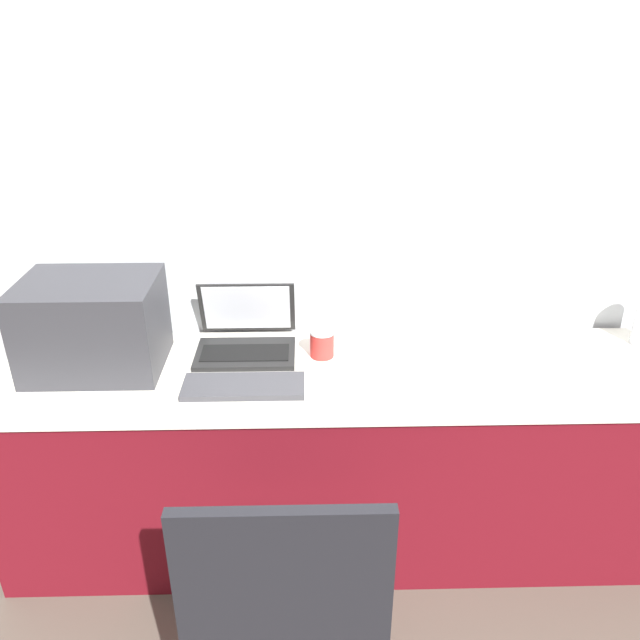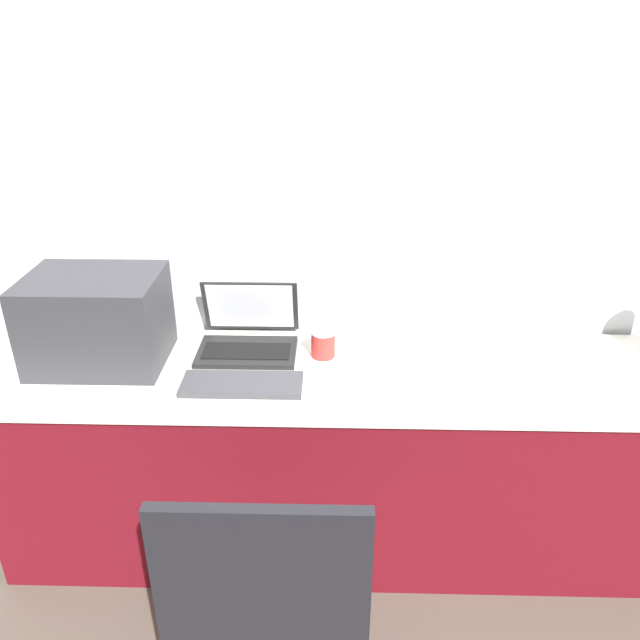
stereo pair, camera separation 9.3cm
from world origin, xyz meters
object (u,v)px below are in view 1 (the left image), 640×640
Objects in this scene: external_keyboard at (244,386)px; coffee_cup at (322,343)px; printer at (92,322)px; laptop_left at (246,336)px; chair at (287,595)px.

external_keyboard is 0.34m from coffee_cup.
laptop_left is at bearing 12.50° from printer.
laptop_left reaches higher than chair.
laptop_left is 0.89× the size of external_keyboard.
chair is at bearing -77.08° from external_keyboard.
external_keyboard is (0.01, -0.27, -0.04)m from laptop_left.
coffee_cup is (0.26, 0.22, 0.04)m from external_keyboard.
external_keyboard is (0.51, -0.16, -0.16)m from printer.
laptop_left is at bearing 99.97° from chair.
external_keyboard is 3.92× the size of coffee_cup.
external_keyboard is 0.70m from chair.
external_keyboard is at bearing -17.52° from printer.
chair is at bearing -51.18° from printer.
laptop_left is 0.37× the size of chair.
chair reaches higher than external_keyboard.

